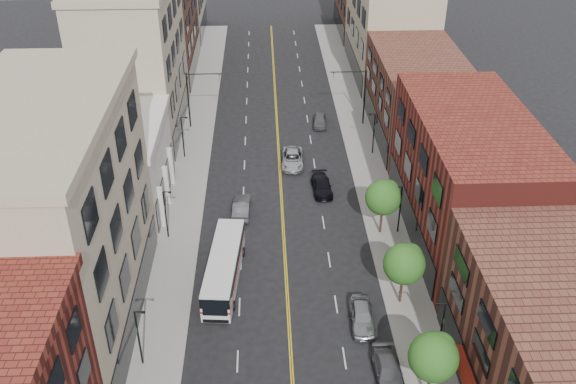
{
  "coord_description": "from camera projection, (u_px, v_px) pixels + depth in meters",
  "views": [
    {
      "loc": [
        -1.62,
        -26.11,
        35.81
      ],
      "look_at": [
        0.41,
        23.77,
        5.0
      ],
      "focal_mm": 40.0,
      "sensor_mm": 36.0,
      "label": 1
    }
  ],
  "objects": [
    {
      "name": "bldg_l_white",
      "position": [
        113.0,
        167.0,
        64.73
      ],
      "size": [
        10.0,
        14.0,
        8.0
      ],
      "primitive_type": "cube",
      "color": "silver",
      "rests_on": "ground"
    },
    {
      "name": "lamp_l_1",
      "position": [
        139.0,
        335.0,
        45.93
      ],
      "size": [
        0.81,
        0.55,
        5.05
      ],
      "color": "black",
      "rests_on": "sidewalk_left"
    },
    {
      "name": "lamp_r_1",
      "position": [
        441.0,
        326.0,
        46.69
      ],
      "size": [
        0.81,
        0.55,
        5.05
      ],
      "color": "black",
      "rests_on": "sidewalk_right"
    },
    {
      "name": "lamp_r_2",
      "position": [
        400.0,
        207.0,
        60.29
      ],
      "size": [
        0.81,
        0.55,
        5.05
      ],
      "color": "black",
      "rests_on": "sidewalk_right"
    },
    {
      "name": "lamp_r_3",
      "position": [
        374.0,
        131.0,
        73.9
      ],
      "size": [
        0.81,
        0.55,
        5.05
      ],
      "color": "black",
      "rests_on": "sidewalk_right"
    },
    {
      "name": "car_lane_behind",
      "position": [
        242.0,
        207.0,
        64.32
      ],
      "size": [
        1.88,
        4.82,
        1.56
      ],
      "primitive_type": "imported",
      "rotation": [
        0.0,
        0.0,
        3.09
      ],
      "color": "#49484D",
      "rests_on": "ground"
    },
    {
      "name": "sidewalk_right",
      "position": [
        370.0,
        175.0,
        71.13
      ],
      "size": [
        4.0,
        110.0,
        0.15
      ],
      "primitive_type": "cube",
      "color": "gray",
      "rests_on": "ground"
    },
    {
      "name": "signal_mast_left",
      "position": [
        194.0,
        93.0,
        79.08
      ],
      "size": [
        4.49,
        0.18,
        7.2
      ],
      "color": "black",
      "rests_on": "sidewalk_left"
    },
    {
      "name": "bldg_r_far_c",
      "position": [
        368.0,
        1.0,
        111.89
      ],
      "size": [
        10.0,
        18.0,
        11.0
      ],
      "primitive_type": "cube",
      "color": "brown",
      "rests_on": "ground"
    },
    {
      "name": "bldg_r_far_a",
      "position": [
        418.0,
        97.0,
        77.29
      ],
      "size": [
        10.0,
        20.0,
        10.0
      ],
      "primitive_type": "cube",
      "color": "brown",
      "rests_on": "ground"
    },
    {
      "name": "car_lane_b",
      "position": [
        293.0,
        159.0,
        72.91
      ],
      "size": [
        2.76,
        5.52,
        1.5
      ],
      "primitive_type": "imported",
      "rotation": [
        0.0,
        0.0,
        -0.05
      ],
      "color": "#B8BCC1",
      "rests_on": "ground"
    },
    {
      "name": "sidewalk_left",
      "position": [
        189.0,
        179.0,
        70.44
      ],
      "size": [
        4.0,
        110.0,
        0.15
      ],
      "primitive_type": "cube",
      "color": "gray",
      "rests_on": "ground"
    },
    {
      "name": "car_parked_far",
      "position": [
        362.0,
        316.0,
        50.76
      ],
      "size": [
        2.05,
        4.7,
        1.58
      ],
      "primitive_type": "imported",
      "rotation": [
        0.0,
        0.0,
        -0.04
      ],
      "color": "gray",
      "rests_on": "ground"
    },
    {
      "name": "signal_mast_right",
      "position": [
        359.0,
        91.0,
        79.79
      ],
      "size": [
        4.49,
        0.18,
        7.2
      ],
      "color": "black",
      "rests_on": "sidewalk_right"
    },
    {
      "name": "car_lane_a",
      "position": [
        322.0,
        186.0,
        67.94
      ],
      "size": [
        2.18,
        4.85,
        1.38
      ],
      "primitive_type": "imported",
      "rotation": [
        0.0,
        0.0,
        0.05
      ],
      "color": "black",
      "rests_on": "ground"
    },
    {
      "name": "bldg_r_far_b",
      "position": [
        389.0,
        27.0,
        94.09
      ],
      "size": [
        10.0,
        22.0,
        14.0
      ],
      "primitive_type": "cube",
      "color": "tan",
      "rests_on": "ground"
    },
    {
      "name": "lamp_l_3",
      "position": [
        183.0,
        135.0,
        73.14
      ],
      "size": [
        0.81,
        0.55,
        5.05
      ],
      "color": "black",
      "rests_on": "sidewalk_left"
    },
    {
      "name": "lamp_l_2",
      "position": [
        166.0,
        212.0,
        59.53
      ],
      "size": [
        0.81,
        0.55,
        5.05
      ],
      "color": "black",
      "rests_on": "sidewalk_left"
    },
    {
      "name": "bldg_l_tanoffice",
      "position": [
        56.0,
        228.0,
        46.8
      ],
      "size": [
        10.0,
        22.0,
        18.0
      ],
      "primitive_type": "cube",
      "color": "tan",
      "rests_on": "ground"
    },
    {
      "name": "car_lane_c",
      "position": [
        320.0,
        120.0,
        81.67
      ],
      "size": [
        2.0,
        4.21,
        1.39
      ],
      "primitive_type": "imported",
      "rotation": [
        0.0,
        0.0,
        -0.09
      ],
      "color": "#56565B",
      "rests_on": "ground"
    },
    {
      "name": "bldg_l_far_a",
      "position": [
        134.0,
        60.0,
        76.56
      ],
      "size": [
        10.0,
        20.0,
        18.0
      ],
      "primitive_type": "cube",
      "color": "tan",
      "rests_on": "ground"
    },
    {
      "name": "city_bus",
      "position": [
        224.0,
        266.0,
        54.78
      ],
      "size": [
        3.36,
        11.11,
        2.81
      ],
      "rotation": [
        0.0,
        0.0,
        -0.09
      ],
      "color": "silver",
      "rests_on": "ground"
    },
    {
      "name": "tree_r_2",
      "position": [
        405.0,
        263.0,
        51.19
      ],
      "size": [
        3.4,
        3.4,
        5.59
      ],
      "color": "black",
      "rests_on": "sidewalk_right"
    },
    {
      "name": "car_parked_mid",
      "position": [
        388.0,
        372.0,
        45.97
      ],
      "size": [
        2.0,
        4.71,
        1.35
      ],
      "primitive_type": "imported",
      "rotation": [
        0.0,
        0.0,
        0.02
      ],
      "color": "#57565C",
      "rests_on": "ground"
    },
    {
      "name": "tree_r_3",
      "position": [
        384.0,
        196.0,
        59.69
      ],
      "size": [
        3.4,
        3.4,
        5.59
      ],
      "color": "black",
      "rests_on": "sidewalk_right"
    },
    {
      "name": "tree_r_1",
      "position": [
        435.0,
        355.0,
        42.68
      ],
      "size": [
        3.4,
        3.4,
        5.59
      ],
      "color": "black",
      "rests_on": "sidewalk_right"
    },
    {
      "name": "bldg_l_far_b",
      "position": [
        158.0,
        23.0,
        94.36
      ],
      "size": [
        10.0,
        20.0,
        15.0
      ],
      "primitive_type": "cube",
      "color": "brown",
      "rests_on": "ground"
    },
    {
      "name": "bldg_r_mid",
      "position": [
        468.0,
        178.0,
        58.91
      ],
      "size": [
        10.0,
        22.0,
        12.0
      ],
      "primitive_type": "cube",
      "color": "maroon",
      "rests_on": "ground"
    }
  ]
}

